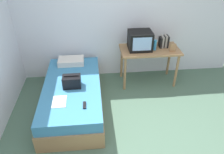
{
  "coord_description": "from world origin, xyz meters",
  "views": [
    {
      "loc": [
        -0.46,
        -2.25,
        2.64
      ],
      "look_at": [
        -0.14,
        1.0,
        0.52
      ],
      "focal_mm": 34.98,
      "sensor_mm": 36.0,
      "label": 1
    }
  ],
  "objects": [
    {
      "name": "picture_frame",
      "position": [
        1.06,
        1.4,
        0.85
      ],
      "size": [
        0.11,
        0.02,
        0.16
      ],
      "primitive_type": "cube",
      "color": "#9E754C",
      "rests_on": "desk"
    },
    {
      "name": "ground_plane",
      "position": [
        0.0,
        0.0,
        0.0
      ],
      "size": [
        8.0,
        8.0,
        0.0
      ],
      "primitive_type": "plane",
      "color": "#4C6B56"
    },
    {
      "name": "magazine",
      "position": [
        -1.01,
        0.43,
        0.49
      ],
      "size": [
        0.21,
        0.29,
        0.01
      ],
      "primitive_type": "cube",
      "color": "white",
      "rests_on": "bed"
    },
    {
      "name": "pillow",
      "position": [
        -0.9,
        1.62,
        0.54
      ],
      "size": [
        0.5,
        0.32,
        0.11
      ],
      "primitive_type": "cube",
      "color": "silver",
      "rests_on": "bed"
    },
    {
      "name": "remote_dark",
      "position": [
        -0.63,
        0.3,
        0.5
      ],
      "size": [
        0.04,
        0.16,
        0.02
      ],
      "primitive_type": "cube",
      "color": "black",
      "rests_on": "bed"
    },
    {
      "name": "desk",
      "position": [
        0.66,
        1.56,
        0.67
      ],
      "size": [
        1.16,
        0.6,
        0.77
      ],
      "color": "#9E754C",
      "rests_on": "ground"
    },
    {
      "name": "book_row",
      "position": [
        0.95,
        1.63,
        0.88
      ],
      "size": [
        0.17,
        0.17,
        0.24
      ],
      "color": "black",
      "rests_on": "desk"
    },
    {
      "name": "tv",
      "position": [
        0.45,
        1.57,
        0.95
      ],
      "size": [
        0.44,
        0.39,
        0.36
      ],
      "color": "black",
      "rests_on": "desk"
    },
    {
      "name": "water_bottle",
      "position": [
        0.74,
        1.51,
        0.87
      ],
      "size": [
        0.06,
        0.06,
        0.2
      ],
      "primitive_type": "cylinder",
      "color": "#3399DB",
      "rests_on": "desk"
    },
    {
      "name": "wall_back",
      "position": [
        0.0,
        2.0,
        1.3
      ],
      "size": [
        5.2,
        0.1,
        2.6
      ],
      "primitive_type": "cube",
      "color": "silver",
      "rests_on": "ground"
    },
    {
      "name": "handbag",
      "position": [
        -0.84,
        0.82,
        0.59
      ],
      "size": [
        0.3,
        0.2,
        0.22
      ],
      "color": "black",
      "rests_on": "bed"
    },
    {
      "name": "bed",
      "position": [
        -0.85,
        0.88,
        0.24
      ],
      "size": [
        1.0,
        2.0,
        0.49
      ],
      "color": "#9E754C",
      "rests_on": "ground"
    }
  ]
}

